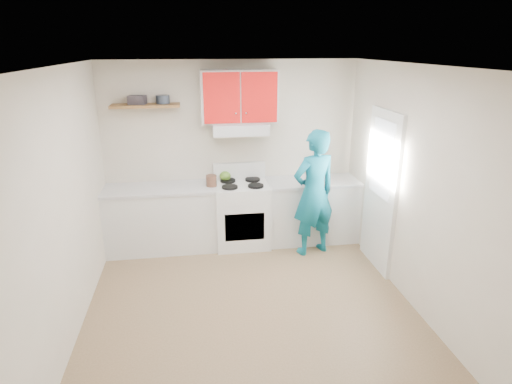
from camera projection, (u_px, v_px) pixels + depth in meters
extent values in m
plane|color=brown|center=(250.00, 304.00, 4.85)|extent=(3.80, 3.80, 0.00)
cube|color=white|center=(249.00, 65.00, 4.00)|extent=(3.60, 3.80, 0.04)
cube|color=beige|center=(232.00, 153.00, 6.20)|extent=(3.60, 0.04, 2.60)
cube|color=beige|center=(292.00, 298.00, 2.65)|extent=(3.60, 0.04, 2.60)
cube|color=beige|center=(67.00, 205.00, 4.17)|extent=(0.04, 3.80, 2.60)
cube|color=beige|center=(412.00, 188.00, 4.68)|extent=(0.04, 3.80, 2.60)
cube|color=white|center=(381.00, 191.00, 5.42)|extent=(0.05, 0.85, 2.05)
cube|color=white|center=(382.00, 159.00, 5.28)|extent=(0.01, 0.55, 0.95)
cube|color=silver|center=(162.00, 219.00, 6.05)|extent=(1.52, 0.60, 0.90)
cube|color=silver|center=(311.00, 210.00, 6.36)|extent=(1.32, 0.60, 0.90)
cube|color=white|center=(242.00, 214.00, 6.19)|extent=(0.76, 0.65, 0.92)
cube|color=silver|center=(240.00, 128.00, 5.88)|extent=(0.76, 0.44, 0.15)
cube|color=red|center=(239.00, 96.00, 5.80)|extent=(1.02, 0.33, 0.70)
cube|color=brown|center=(145.00, 106.00, 5.66)|extent=(0.90, 0.30, 0.04)
cube|color=#383239|center=(137.00, 100.00, 5.64)|extent=(0.25, 0.20, 0.11)
cylinder|color=#333D4C|center=(163.00, 99.00, 5.70)|extent=(0.21, 0.21, 0.11)
ellipsoid|color=#528023|center=(225.00, 176.00, 6.17)|extent=(0.19, 0.19, 0.14)
cylinder|color=#4D2F21|center=(211.00, 181.00, 5.93)|extent=(0.19, 0.19, 0.18)
cube|color=olive|center=(302.00, 184.00, 6.08)|extent=(0.37, 0.32, 0.02)
cube|color=red|center=(346.00, 180.00, 6.27)|extent=(0.27, 0.23, 0.01)
imported|color=#0E697F|center=(314.00, 193.00, 5.80)|extent=(0.74, 0.59, 1.76)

